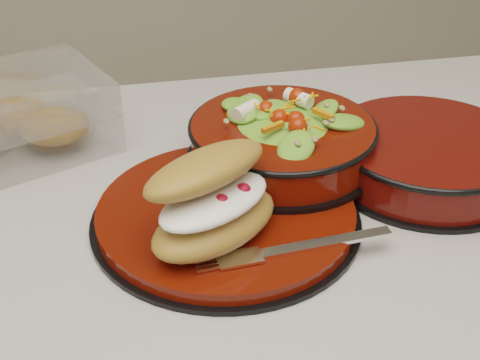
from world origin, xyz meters
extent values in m
cube|color=#B8B3A9|center=(0.00, 0.00, 0.88)|extent=(1.24, 0.74, 0.04)
cylinder|color=black|center=(-0.06, -0.02, 0.90)|extent=(0.30, 0.30, 0.01)
cylinder|color=#560C02|center=(-0.06, -0.02, 0.91)|extent=(0.28, 0.28, 0.01)
torus|color=black|center=(-0.05, -0.03, 0.92)|extent=(0.16, 0.16, 0.01)
cylinder|color=black|center=(0.03, 0.07, 0.92)|extent=(0.23, 0.23, 0.01)
cylinder|color=#560C02|center=(0.03, 0.07, 0.95)|extent=(0.22, 0.22, 0.04)
torus|color=black|center=(0.03, 0.07, 0.97)|extent=(0.23, 0.23, 0.01)
ellipsoid|color=#497D23|center=(0.03, 0.07, 0.96)|extent=(0.19, 0.19, 0.07)
sphere|color=#B71D07|center=(0.07, 0.07, 1.01)|extent=(0.02, 0.02, 0.02)
sphere|color=#B71D07|center=(0.04, 0.11, 1.01)|extent=(0.02, 0.02, 0.02)
sphere|color=#B71D07|center=(-0.01, 0.09, 1.01)|extent=(0.02, 0.02, 0.02)
sphere|color=#B71D07|center=(-0.01, 0.04, 1.01)|extent=(0.02, 0.02, 0.02)
sphere|color=#B71D07|center=(0.04, 0.02, 1.01)|extent=(0.02, 0.02, 0.02)
cylinder|color=silver|center=(0.06, 0.11, 1.00)|extent=(0.03, 0.04, 0.02)
cylinder|color=silver|center=(-0.01, 0.09, 1.00)|extent=(0.04, 0.03, 0.02)
cube|color=orange|center=(0.01, 0.03, 1.01)|extent=(0.03, 0.03, 0.01)
cube|color=orange|center=(0.07, 0.05, 1.01)|extent=(0.03, 0.02, 0.01)
ellipsoid|color=#A56D32|center=(-0.08, -0.07, 0.94)|extent=(0.17, 0.15, 0.04)
ellipsoid|color=white|center=(-0.08, -0.07, 0.97)|extent=(0.15, 0.13, 0.02)
ellipsoid|color=#A56D32|center=(-0.08, -0.06, 0.99)|extent=(0.16, 0.14, 0.04)
sphere|color=#B40C1A|center=(-0.10, -0.07, 0.97)|extent=(0.02, 0.02, 0.02)
sphere|color=#B40C1A|center=(-0.07, -0.09, 0.97)|extent=(0.02, 0.02, 0.02)
sphere|color=#B40C1A|center=(-0.05, -0.07, 0.97)|extent=(0.02, 0.02, 0.02)
sphere|color=#B40C1A|center=(-0.09, -0.06, 0.97)|extent=(0.02, 0.02, 0.02)
sphere|color=#191947|center=(-0.09, -0.07, 0.97)|extent=(0.01, 0.01, 0.01)
sphere|color=#191947|center=(-0.07, -0.07, 0.97)|extent=(0.01, 0.01, 0.01)
sphere|color=#191947|center=(-0.08, -0.08, 0.97)|extent=(0.01, 0.01, 0.01)
cube|color=silver|center=(0.03, -0.10, 0.92)|extent=(0.15, 0.02, 0.00)
cube|color=silver|center=(-0.06, -0.11, 0.92)|extent=(0.05, 0.03, 0.00)
cube|color=white|center=(-0.30, 0.19, 0.93)|extent=(0.28, 0.25, 0.05)
cube|color=white|center=(-0.30, 0.19, 0.97)|extent=(0.28, 0.25, 0.04)
ellipsoid|color=#A56D32|center=(-0.24, 0.19, 0.93)|extent=(0.09, 0.08, 0.05)
ellipsoid|color=#A56D32|center=(-0.30, 0.24, 0.93)|extent=(0.09, 0.08, 0.05)
cylinder|color=black|center=(0.20, 0.03, 0.90)|extent=(0.24, 0.24, 0.01)
cylinder|color=#4A0904|center=(0.20, 0.03, 0.93)|extent=(0.23, 0.23, 0.05)
torus|color=black|center=(0.20, 0.03, 0.95)|extent=(0.24, 0.24, 0.01)
camera|label=1|loc=(-0.16, -0.61, 1.34)|focal=50.00mm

